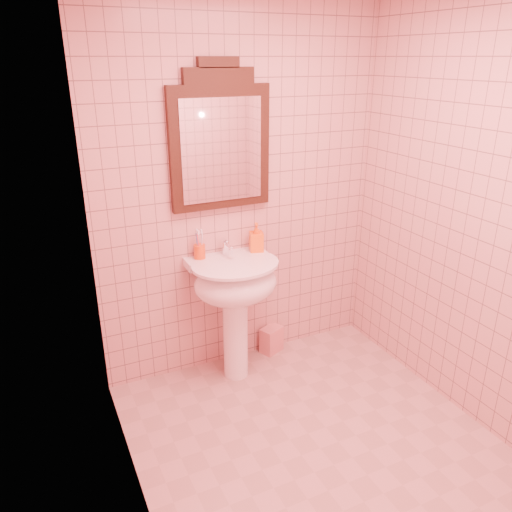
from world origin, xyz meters
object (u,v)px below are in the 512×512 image
mirror (220,142)px  toothbrush_cup (200,251)px  towel (271,339)px  soap_dispenser (256,237)px  pedestal_sink (235,291)px

mirror → toothbrush_cup: size_ratio=5.26×
mirror → towel: size_ratio=4.63×
toothbrush_cup → towel: (0.54, 0.00, -0.81)m
mirror → soap_dispenser: mirror is taller
soap_dispenser → towel: bearing=32.2°
pedestal_sink → mirror: size_ratio=0.94×
soap_dispenser → towel: soap_dispenser is taller
mirror → toothbrush_cup: mirror is taller
soap_dispenser → toothbrush_cup: bearing=-168.3°
toothbrush_cup → towel: 0.98m
mirror → towel: bearing=-5.1°
toothbrush_cup → soap_dispenser: size_ratio=0.88×
pedestal_sink → towel: (0.36, 0.17, -0.56)m
mirror → soap_dispenser: (0.22, -0.07, -0.65)m
toothbrush_cup → towel: size_ratio=0.88×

